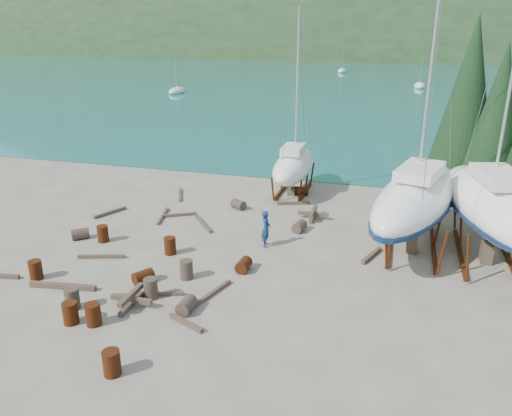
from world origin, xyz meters
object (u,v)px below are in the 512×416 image
(large_sailboat_far, at_px, (493,204))
(small_sailboat_shore, at_px, (294,165))
(large_sailboat_near, at_px, (416,197))
(worker, at_px, (266,229))

(large_sailboat_far, relative_size, small_sailboat_shore, 1.44)
(large_sailboat_near, xyz_separation_m, large_sailboat_far, (3.44, -0.28, 0.06))
(worker, bearing_deg, large_sailboat_near, -85.71)
(large_sailboat_near, distance_m, large_sailboat_far, 3.45)
(large_sailboat_near, height_order, worker, large_sailboat_near)
(small_sailboat_shore, bearing_deg, large_sailboat_far, -33.31)
(large_sailboat_far, height_order, small_sailboat_shore, large_sailboat_far)
(large_sailboat_near, bearing_deg, small_sailboat_shore, 152.42)
(small_sailboat_shore, bearing_deg, large_sailboat_near, -42.47)
(large_sailboat_far, bearing_deg, large_sailboat_near, 162.94)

